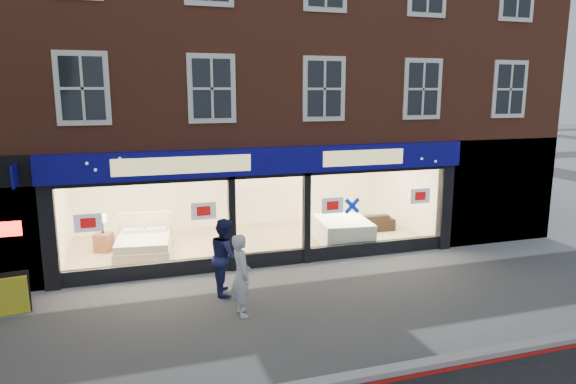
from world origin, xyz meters
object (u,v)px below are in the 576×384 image
sofa (364,222)px  pedestrian_blue (225,256)px  pedestrian_grey (241,275)px  mattress_stack (343,231)px  a_board (14,294)px  display_bed (144,244)px

sofa → pedestrian_blue: (-5.48, -3.78, 0.52)m
sofa → pedestrian_grey: (-5.39, -5.09, 0.51)m
mattress_stack → pedestrian_blue: (-4.17, -2.63, 0.43)m
pedestrian_grey → pedestrian_blue: 1.32m
sofa → pedestrian_grey: pedestrian_grey is taller
a_board → pedestrian_grey: size_ratio=0.51×
display_bed → a_board: 4.23m
sofa → a_board: size_ratio=2.14×
display_bed → sofa: size_ratio=1.06×
sofa → a_board: 10.67m
pedestrian_blue → mattress_stack: bearing=-53.3°
a_board → pedestrian_blue: size_ratio=0.50×
display_bed → sofa: 7.25m
sofa → pedestrian_blue: bearing=36.3°
mattress_stack → pedestrian_blue: size_ratio=1.14×
mattress_stack → pedestrian_grey: 5.70m
sofa → pedestrian_blue: pedestrian_blue is taller
a_board → pedestrian_blue: (4.56, -0.16, 0.45)m
pedestrian_grey → sofa: bearing=-48.3°
display_bed → pedestrian_blue: (1.76, -3.33, 0.51)m
mattress_stack → a_board: 9.08m
a_board → pedestrian_blue: bearing=-9.5°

